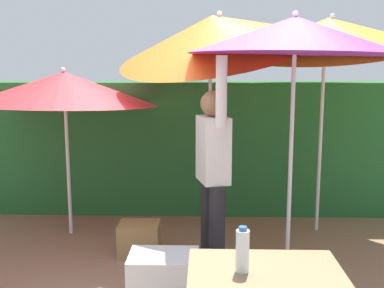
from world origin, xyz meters
name	(u,v)px	position (x,y,z in m)	size (l,w,h in m)	color
ground_plane	(191,272)	(0.00, 0.00, 0.00)	(24.00, 24.00, 0.00)	#937056
hedge_row	(196,146)	(0.00, 1.89, 0.80)	(8.00, 0.70, 1.61)	#23602D
umbrella_rainbow	(215,33)	(0.21, 0.94, 2.13)	(2.15, 2.07, 2.71)	silver
umbrella_orange	(329,34)	(1.39, 1.10, 2.13)	(1.90, 1.87, 2.54)	silver
umbrella_yellow	(64,88)	(-1.34, 0.94, 1.57)	(1.94, 1.94, 1.79)	silver
umbrella_navy	(295,36)	(0.87, 0.14, 2.05)	(1.81, 1.80, 2.25)	silver
person_vendor	(213,168)	(0.19, 0.03, 0.93)	(0.30, 0.56, 1.88)	black
cooler_box	(164,279)	(-0.19, -0.54, 0.20)	(0.53, 0.37, 0.39)	silver
crate_cardboard	(139,239)	(-0.51, 0.37, 0.16)	(0.39, 0.31, 0.32)	#9E7A4C
bottle_water	(242,250)	(0.31, -1.60, 0.87)	(0.07, 0.07, 0.24)	silver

